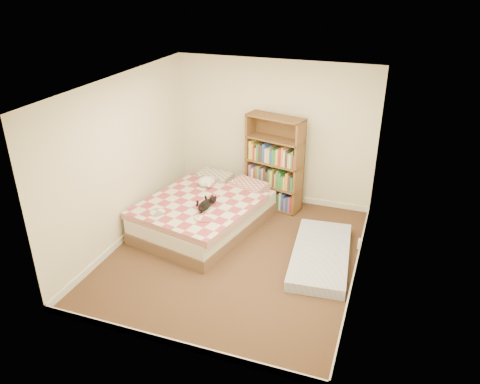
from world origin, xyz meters
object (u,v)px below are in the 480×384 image
(bookshelf, at_px, (274,175))
(white_dog, at_px, (207,182))
(floor_mattress, at_px, (321,255))
(bed, at_px, (206,212))
(black_cat, at_px, (206,204))

(bookshelf, relative_size, white_dog, 4.88)
(floor_mattress, bearing_deg, white_dog, 154.51)
(bed, height_order, white_dog, white_dog)
(bookshelf, height_order, black_cat, bookshelf)
(black_cat, bearing_deg, bed, 130.03)
(bed, xyz_separation_m, white_dog, (-0.15, 0.43, 0.33))
(bookshelf, bearing_deg, black_cat, -102.33)
(bookshelf, xyz_separation_m, black_cat, (-0.69, -1.39, -0.01))
(bookshelf, distance_m, floor_mattress, 1.89)
(bookshelf, bearing_deg, bed, -113.51)
(bed, bearing_deg, white_dog, 122.01)
(bed, relative_size, floor_mattress, 1.38)
(bookshelf, distance_m, white_dog, 1.19)
(black_cat, bearing_deg, white_dog, 126.69)
(floor_mattress, height_order, black_cat, black_cat)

